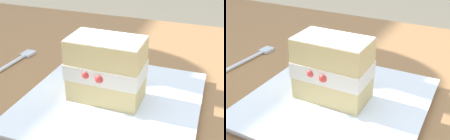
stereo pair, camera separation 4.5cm
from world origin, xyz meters
The scene contains 4 objects.
patio_table centered at (0.00, 0.00, 0.61)m, with size 1.67×0.80×0.69m.
dessert_plate centered at (-0.06, 0.08, 0.70)m, with size 0.28×0.28×0.02m.
cake_slice centered at (-0.05, 0.08, 0.76)m, with size 0.12×0.08×0.10m.
dessert_fork centered at (0.19, 0.01, 0.70)m, with size 0.03×0.17×0.01m.
Camera 2 is at (-0.24, 0.43, 0.97)m, focal length 46.35 mm.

